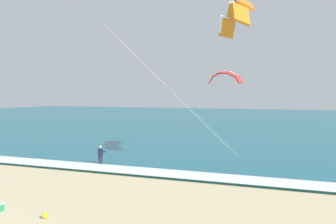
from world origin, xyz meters
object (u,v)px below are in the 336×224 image
at_px(kite_distant, 224,76).
at_px(kitesurfer, 100,155).
at_px(surfboard, 100,166).
at_px(kite_primary, 237,13).
at_px(beach_ball, 45,215).

bearing_deg(kite_distant, kitesurfer, -90.18).
relative_size(surfboard, kitesurfer, 0.84).
bearing_deg(kite_primary, kite_distant, 106.94).
bearing_deg(kite_distant, surfboard, -90.18).
xyz_separation_m(kite_distant, beach_ball, (4.84, -48.74, -8.44)).
height_order(kite_distant, beach_ball, kite_distant).
relative_size(kite_primary, beach_ball, 39.00).
height_order(kitesurfer, beach_ball, kitesurfer).
relative_size(kite_distant, beach_ball, 18.94).
bearing_deg(surfboard, kitesurfer, 93.33).
bearing_deg(kitesurfer, kite_distant, 89.82).
height_order(kitesurfer, kite_primary, kite_primary).
distance_m(surfboard, beach_ball, 13.40).
xyz_separation_m(surfboard, kite_primary, (9.83, 4.40, 12.14)).
height_order(kite_primary, kite_distant, kite_primary).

